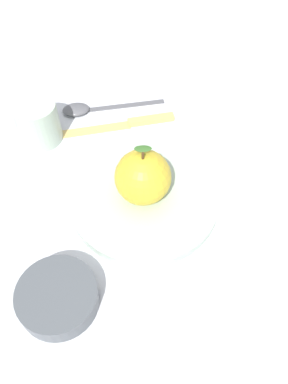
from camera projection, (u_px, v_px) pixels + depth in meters
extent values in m
plane|color=silver|center=(152.00, 187.00, 0.60)|extent=(2.40, 2.40, 0.00)
cylinder|color=#B2C6B2|center=(144.00, 197.00, 0.58)|extent=(0.22, 0.22, 0.01)
torus|color=#B2C6B2|center=(144.00, 196.00, 0.58)|extent=(0.22, 0.22, 0.01)
sphere|color=gold|center=(143.00, 177.00, 0.55)|extent=(0.08, 0.08, 0.08)
cylinder|color=#4C3319|center=(143.00, 157.00, 0.51)|extent=(0.00, 0.00, 0.01)
ellipsoid|color=#386628|center=(143.00, 149.00, 0.51)|extent=(0.02, 0.03, 0.01)
cylinder|color=#4C5156|center=(58.00, 297.00, 0.49)|extent=(0.10, 0.10, 0.03)
torus|color=#4C5156|center=(56.00, 294.00, 0.48)|extent=(0.10, 0.10, 0.01)
cylinder|color=#3D4145|center=(56.00, 294.00, 0.48)|extent=(0.08, 0.08, 0.01)
cylinder|color=#B2C6B2|center=(38.00, 122.00, 0.64)|extent=(0.07, 0.07, 0.07)
torus|color=#B2C6B2|center=(33.00, 107.00, 0.61)|extent=(0.07, 0.07, 0.01)
cylinder|color=gray|center=(33.00, 107.00, 0.61)|extent=(0.05, 0.05, 0.01)
cube|color=#D8B766|center=(92.00, 130.00, 0.67)|extent=(0.05, 0.13, 0.00)
cube|color=#D8B766|center=(153.00, 120.00, 0.68)|extent=(0.03, 0.08, 0.01)
ellipsoid|color=#59595E|center=(76.00, 109.00, 0.70)|extent=(0.04, 0.05, 0.01)
cube|color=#59595E|center=(127.00, 105.00, 0.71)|extent=(0.03, 0.14, 0.01)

